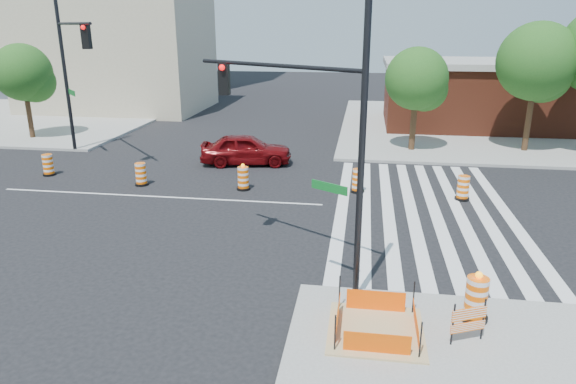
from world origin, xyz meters
The scene contains 21 objects.
ground centered at (0.00, 0.00, 0.00)m, with size 120.00×120.00×0.00m, color black.
sidewalk_ne centered at (18.00, 18.00, 0.07)m, with size 22.00×22.00×0.15m, color gray.
sidewalk_nw centered at (-18.00, 18.00, 0.07)m, with size 22.00×22.00×0.15m, color gray.
crosswalk_east centered at (10.95, 0.00, 0.01)m, with size 6.75×13.50×0.01m.
lane_centerline centered at (0.00, 0.00, 0.01)m, with size 14.00×0.12×0.01m, color silver.
excavation_pit centered at (9.00, -9.00, 0.22)m, with size 2.20×2.20×0.90m.
brick_storefront centered at (18.00, 18.00, 2.32)m, with size 16.50×8.50×4.60m.
beige_midrise centered at (-12.00, 22.00, 5.00)m, with size 14.00×10.00×10.00m, color tan.
red_coupe centered at (2.54, 5.76, 0.79)m, with size 1.87×4.65×1.58m, color #62080B.
signal_pole_se centered at (7.17, -6.55, 4.57)m, with size 4.86×3.07×7.44m.
signal_pole_nw centered at (-6.57, 5.71, 5.38)m, with size 4.62×5.00×8.80m.
pit_drum centered at (11.35, -8.13, 0.68)m, with size 0.65×0.65×1.28m.
barricade centered at (11.00, -9.10, 0.71)m, with size 0.80×0.39×1.02m.
tree_north_b centered at (-12.12, 9.66, 3.94)m, with size 3.48×3.46×5.88m.
tree_north_c centered at (11.30, 9.85, 3.90)m, with size 3.49×3.42×5.82m.
tree_north_d centered at (17.60, 10.55, 4.79)m, with size 4.20×4.20×7.14m.
median_drum_1 centered at (-6.41, 2.33, 0.48)m, with size 0.60×0.60×1.02m.
median_drum_2 centered at (-1.33, 1.46, 0.48)m, with size 0.60×0.60×1.02m.
median_drum_3 centered at (3.38, 1.51, 0.49)m, with size 0.60×0.60×1.18m.
median_drum_4 centered at (8.36, 1.90, 0.48)m, with size 0.60×0.60×1.02m.
median_drum_5 centered at (12.68, 1.50, 0.48)m, with size 0.60×0.60×1.02m.
Camera 1 is at (8.51, -19.49, 6.95)m, focal length 32.00 mm.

